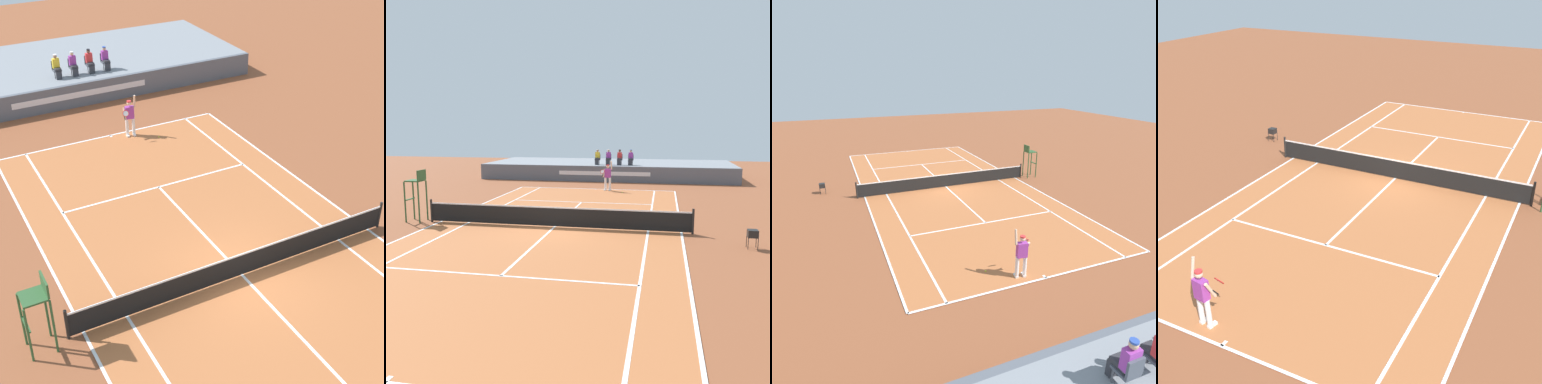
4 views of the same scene
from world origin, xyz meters
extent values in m
plane|color=brown|center=(0.00, 0.00, 0.00)|extent=(80.00, 80.00, 0.00)
cube|color=#B76638|center=(0.00, 0.00, 0.01)|extent=(10.98, 23.78, 0.02)
cube|color=white|center=(0.00, 11.89, 0.02)|extent=(10.98, 0.10, 0.01)
cube|color=white|center=(0.00, -11.89, 0.02)|extent=(10.98, 0.10, 0.01)
cube|color=white|center=(-5.49, 0.00, 0.02)|extent=(0.10, 23.78, 0.01)
cube|color=white|center=(5.49, 0.00, 0.02)|extent=(0.10, 23.78, 0.01)
cube|color=white|center=(-4.11, 0.00, 0.02)|extent=(0.10, 23.78, 0.01)
cube|color=white|center=(4.11, 0.00, 0.02)|extent=(0.10, 23.78, 0.01)
cube|color=white|center=(0.00, 6.40, 0.02)|extent=(8.22, 0.10, 0.01)
cube|color=white|center=(0.00, -6.40, 0.02)|extent=(8.22, 0.10, 0.01)
cube|color=white|center=(0.00, 0.00, 0.02)|extent=(0.10, 12.80, 0.01)
cube|color=white|center=(0.00, 11.79, 0.02)|extent=(0.10, 0.20, 0.01)
cube|color=white|center=(0.00, -11.79, 0.02)|extent=(0.10, 0.20, 0.01)
cylinder|color=black|center=(-5.94, 0.00, 0.54)|extent=(0.10, 0.10, 1.07)
cylinder|color=black|center=(5.94, 0.00, 0.54)|extent=(0.10, 0.10, 1.07)
cube|color=black|center=(0.00, 0.00, 0.48)|extent=(11.78, 0.02, 0.84)
cube|color=white|center=(0.00, 0.00, 0.90)|extent=(11.78, 0.03, 0.06)
cube|color=#565B66|center=(0.00, 16.06, 0.64)|extent=(21.06, 0.24, 1.28)
cube|color=silver|center=(0.00, 15.93, 0.70)|extent=(7.37, 0.01, 0.32)
cylinder|color=#4C4C51|center=(1.27, 17.26, 1.47)|extent=(0.04, 0.04, 0.38)
cylinder|color=#4C4C51|center=(0.92, 17.26, 1.47)|extent=(0.04, 0.04, 0.38)
cube|color=#2D2D33|center=(1.10, 17.31, 1.77)|extent=(0.34, 0.44, 0.16)
cube|color=#2D2D33|center=(1.10, 17.11, 1.50)|extent=(0.30, 0.14, 0.44)
cube|color=#474C56|center=(2.01, 17.41, 1.69)|extent=(0.44, 0.44, 0.06)
cube|color=#474C56|center=(2.01, 17.61, 1.94)|extent=(0.44, 0.06, 0.44)
cylinder|color=#4C4C51|center=(2.18, 17.26, 1.47)|extent=(0.04, 0.04, 0.38)
cylinder|color=#4C4C51|center=(1.83, 17.26, 1.47)|extent=(0.04, 0.04, 0.38)
cube|color=#2D2D33|center=(2.01, 17.31, 1.77)|extent=(0.34, 0.44, 0.16)
cube|color=#2D2D33|center=(2.01, 17.11, 1.50)|extent=(0.30, 0.14, 0.44)
cube|color=purple|center=(2.01, 17.47, 2.06)|extent=(0.36, 0.22, 0.52)
sphere|color=tan|center=(2.01, 17.47, 2.43)|extent=(0.20, 0.20, 0.20)
cylinder|color=#2D4CA8|center=(2.01, 17.47, 2.52)|extent=(0.19, 0.19, 0.05)
cylinder|color=white|center=(1.05, 11.41, 0.46)|extent=(0.15, 0.15, 0.92)
cylinder|color=white|center=(0.73, 11.46, 0.46)|extent=(0.15, 0.15, 0.92)
cube|color=white|center=(1.04, 11.35, 0.05)|extent=(0.16, 0.30, 0.10)
cube|color=white|center=(0.72, 11.40, 0.05)|extent=(0.16, 0.30, 0.10)
cube|color=purple|center=(0.89, 11.44, 1.22)|extent=(0.43, 0.30, 0.60)
sphere|color=beige|center=(0.89, 11.44, 1.69)|extent=(0.22, 0.22, 0.22)
cylinder|color=red|center=(0.89, 11.44, 1.78)|extent=(0.21, 0.21, 0.06)
cylinder|color=beige|center=(1.14, 11.37, 1.78)|extent=(0.12, 0.22, 0.61)
cylinder|color=beige|center=(0.62, 11.38, 1.24)|extent=(0.14, 0.34, 0.56)
cylinder|color=black|center=(0.56, 11.27, 1.11)|extent=(0.07, 0.19, 0.25)
torus|color=red|center=(0.56, 11.09, 1.37)|extent=(0.33, 0.24, 0.26)
cylinder|color=silver|center=(0.56, 11.09, 1.37)|extent=(0.29, 0.20, 0.22)
sphere|color=#D1E533|center=(2.00, 10.59, 0.03)|extent=(0.07, 0.07, 0.07)
cylinder|color=#2D562D|center=(-7.06, -0.35, 0.95)|extent=(0.07, 0.07, 1.90)
cylinder|color=#2D562D|center=(-7.06, 0.35, 0.95)|extent=(0.07, 0.07, 1.90)
cylinder|color=#2D562D|center=(-6.36, -0.35, 0.95)|extent=(0.07, 0.07, 1.90)
cylinder|color=#2D562D|center=(-6.36, 0.35, 0.95)|extent=(0.07, 0.07, 1.90)
cube|color=#2D562D|center=(-6.71, 0.00, 1.93)|extent=(0.70, 0.70, 0.06)
cube|color=#2D562D|center=(-6.36, 0.00, 2.20)|extent=(0.06, 0.70, 0.48)
cube|color=#2D562D|center=(-7.03, 0.00, 1.04)|extent=(0.10, 0.70, 0.04)
cube|color=black|center=(7.95, -1.77, 0.56)|extent=(0.36, 0.36, 0.28)
cylinder|color=black|center=(7.78, -1.94, 0.21)|extent=(0.02, 0.02, 0.42)
cylinder|color=black|center=(8.12, -1.94, 0.21)|extent=(0.02, 0.02, 0.42)
cylinder|color=black|center=(7.78, -1.60, 0.21)|extent=(0.02, 0.02, 0.42)
cylinder|color=black|center=(8.12, -1.60, 0.21)|extent=(0.02, 0.02, 0.42)
ellipsoid|color=#D1E533|center=(7.95, -1.77, 0.64)|extent=(0.30, 0.30, 0.12)
camera|label=1|loc=(-8.51, -12.33, 12.43)|focal=54.29mm
camera|label=2|loc=(4.66, -17.95, 4.44)|focal=40.05mm
camera|label=3|loc=(7.23, 21.20, 7.67)|focal=31.81mm
camera|label=4|loc=(-7.31, 18.95, 9.07)|focal=45.53mm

